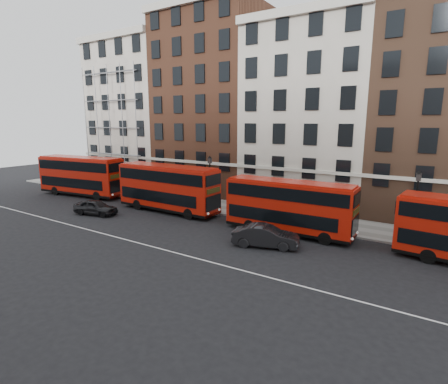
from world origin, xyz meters
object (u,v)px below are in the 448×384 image
Objects in this scene: bus_b at (168,187)px; car_rear at (96,207)px; bus_c at (288,206)px; car_front at (266,236)px; bus_a at (81,175)px.

bus_b reaches higher than car_rear.
bus_c is 2.16× the size of car_front.
bus_b is 2.33× the size of car_front.
bus_b is 7.11m from car_rear.
bus_a is at bearing 64.59° from car_front.
bus_a reaches higher than car_rear.
car_front is (17.62, 1.04, 0.05)m from car_rear.
bus_a is 1.12× the size of bus_c.
bus_a reaches higher than bus_c.
bus_b is at bearing -60.05° from car_rear.
bus_a is 10.15m from car_rear.
bus_c is 2.38× the size of car_rear.
bus_c is 3.99m from car_front.
bus_a is 26.73m from car_front.
bus_c is at bearing -19.67° from car_front.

